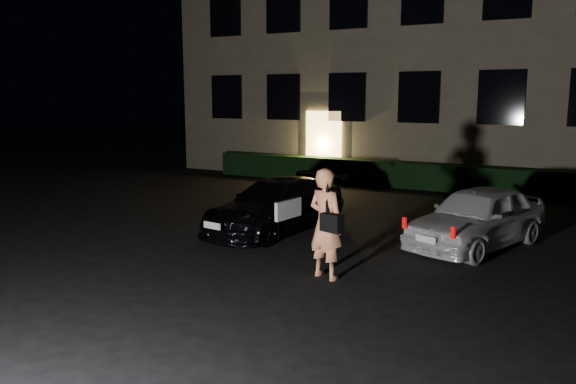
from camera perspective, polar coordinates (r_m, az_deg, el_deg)
The scene contains 6 objects.
ground at distance 9.94m, azimuth -5.23°, elevation -8.19°, with size 80.00×80.00×0.00m, color black.
building at distance 23.60m, azimuth 16.25°, elevation 16.55°, with size 20.00×8.11×12.00m.
hedge at distance 19.26m, azimuth 12.50°, elevation 1.68°, with size 15.00×0.70×0.85m, color black.
sedan at distance 12.79m, azimuth -1.19°, elevation -1.37°, with size 2.16×4.24×1.18m.
hatch at distance 12.04m, azimuth 18.70°, elevation -2.41°, with size 2.60×3.95×1.25m.
man at distance 9.42m, azimuth 3.90°, elevation -3.20°, with size 0.79×0.64×1.88m.
Camera 1 is at (5.33, -7.82, 3.06)m, focal length 35.00 mm.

